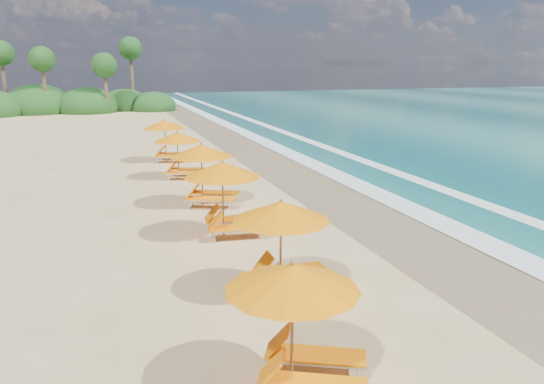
% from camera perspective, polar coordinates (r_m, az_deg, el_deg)
% --- Properties ---
extents(ground, '(160.00, 160.00, 0.00)m').
position_cam_1_polar(ground, '(16.92, 0.00, -3.95)').
color(ground, '#D2B97B').
rests_on(ground, ground).
extents(wet_sand, '(4.00, 160.00, 0.01)m').
position_cam_1_polar(wet_sand, '(18.52, 11.83, -2.64)').
color(wet_sand, '#877250').
rests_on(wet_sand, ground).
extents(surf_foam, '(4.00, 160.00, 0.01)m').
position_cam_1_polar(surf_foam, '(19.98, 18.55, -1.80)').
color(surf_foam, white).
rests_on(surf_foam, ground).
extents(station_1, '(2.91, 2.91, 2.21)m').
position_cam_1_polar(station_1, '(8.56, 3.38, -13.64)').
color(station_1, olive).
rests_on(station_1, ground).
extents(station_2, '(2.46, 2.27, 2.26)m').
position_cam_1_polar(station_2, '(11.91, 1.75, -5.32)').
color(station_2, olive).
rests_on(station_2, ground).
extents(station_3, '(2.74, 2.58, 2.38)m').
position_cam_1_polar(station_3, '(15.94, -4.75, -0.15)').
color(station_3, olive).
rests_on(station_3, ground).
extents(station_4, '(3.08, 3.05, 2.36)m').
position_cam_1_polar(station_4, '(19.47, -7.17, 2.35)').
color(station_4, olive).
rests_on(station_4, ground).
extents(station_5, '(2.82, 2.77, 2.19)m').
position_cam_1_polar(station_5, '(24.38, -9.88, 4.36)').
color(station_5, olive).
rests_on(station_5, ground).
extents(station_6, '(2.90, 2.82, 2.29)m').
position_cam_1_polar(station_6, '(28.77, -11.26, 5.85)').
color(station_6, olive).
rests_on(station_6, ground).
extents(treeline, '(25.80, 8.80, 9.74)m').
position_cam_1_polar(treeline, '(61.12, -23.28, 8.88)').
color(treeline, '#163D14').
rests_on(treeline, ground).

